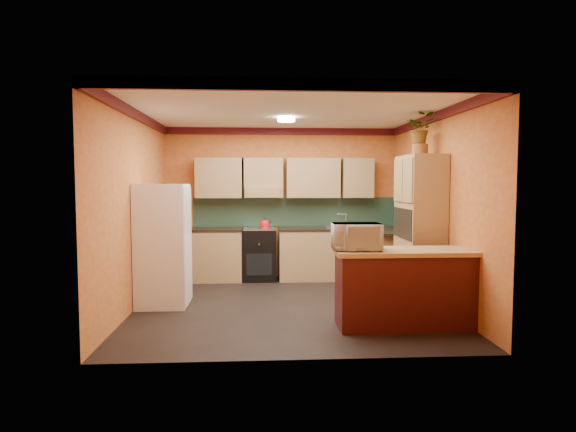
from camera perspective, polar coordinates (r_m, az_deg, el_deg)
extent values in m
plane|color=black|center=(6.88, 0.07, -10.50)|extent=(4.20, 4.20, 0.00)
cube|color=white|center=(6.73, 0.07, 12.35)|extent=(4.20, 4.20, 0.04)
cube|color=orange|center=(8.77, -0.75, 1.57)|extent=(4.20, 0.04, 2.70)
cube|color=orange|center=(4.58, 1.65, -0.66)|extent=(4.20, 0.04, 2.70)
cube|color=orange|center=(6.87, -17.69, 0.71)|extent=(0.04, 4.20, 2.70)
cube|color=orange|center=(7.11, 17.22, 0.82)|extent=(0.04, 4.20, 2.70)
cube|color=#1E382A|center=(8.78, 0.88, 0.49)|extent=(3.70, 0.02, 0.53)
cube|color=#1E382A|center=(8.44, 13.78, 0.24)|extent=(0.02, 1.40, 0.53)
cube|color=#A28755|center=(8.59, -0.03, 4.52)|extent=(3.10, 0.34, 0.70)
cylinder|color=white|center=(7.32, -0.21, 11.36)|extent=(0.26, 0.26, 0.06)
cube|color=#A28755|center=(8.57, 0.77, -4.61)|extent=(3.65, 0.60, 0.88)
cube|color=black|center=(8.51, 0.78, -1.54)|extent=(3.65, 0.62, 0.04)
cube|color=black|center=(8.54, -3.42, -4.54)|extent=(0.58, 0.58, 0.91)
cube|color=silver|center=(8.60, 5.94, -1.27)|extent=(0.48, 0.40, 0.03)
cube|color=#A28755|center=(8.15, 12.39, -5.14)|extent=(0.60, 0.80, 0.88)
cube|color=black|center=(8.09, 12.44, -1.93)|extent=(0.62, 0.80, 0.04)
cube|color=white|center=(6.92, -14.61, -3.37)|extent=(0.68, 0.66, 1.70)
cube|color=#A28755|center=(7.03, 15.32, -1.63)|extent=(0.48, 0.90, 2.10)
cylinder|color=brown|center=(7.06, 15.36, 7.58)|extent=(0.22, 0.22, 0.16)
imported|color=#A28755|center=(7.09, 15.40, 9.96)|extent=(0.45, 0.42, 0.43)
cube|color=#4C1411|center=(5.98, 14.62, -8.50)|extent=(1.80, 0.55, 0.88)
cube|color=tan|center=(5.90, 14.70, -4.09)|extent=(1.90, 0.65, 0.05)
imported|color=white|center=(5.70, 8.09, -2.43)|extent=(0.59, 0.41, 0.31)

